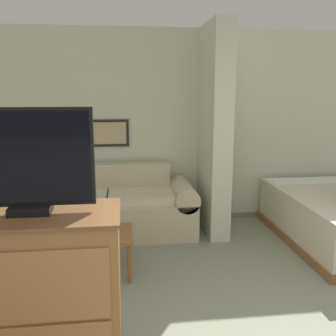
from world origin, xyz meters
The scene contains 7 objects.
wall_back centered at (0.00, 3.67, 1.29)m, with size 7.45×0.16×2.60m.
wall_partition_pillar centered at (0.11, 3.17, 1.30)m, with size 0.24×0.90×2.60m.
couch centered at (-1.24, 3.19, 0.33)m, with size 2.21×0.84×0.86m.
coffee_table centered at (-1.27, 2.11, 0.37)m, with size 0.62×0.54×0.42m.
side_table centered at (-2.51, 3.11, 0.48)m, with size 0.43×0.43×0.58m.
tv_dresser centered at (-1.58, 0.79, 0.54)m, with size 1.05×0.54×1.08m.
tv centered at (-1.58, 0.79, 1.40)m, with size 0.77×0.16×0.63m.
Camera 1 is at (-1.03, -1.41, 1.80)m, focal length 40.00 mm.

